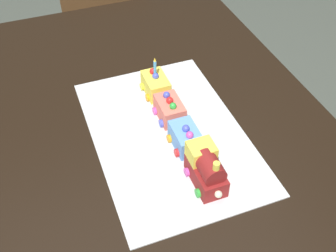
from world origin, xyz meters
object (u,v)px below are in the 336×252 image
dining_table (151,145)px  cake_car_caboose_sky_blue (186,138)px  cake_car_flatbed_coral (170,109)px  chair (105,21)px  cake_car_tanker_lemon (156,85)px  birthday_candle (155,66)px  cake_locomotive (206,168)px

dining_table → cake_car_caboose_sky_blue: size_ratio=14.00×
cake_car_flatbed_coral → cake_car_caboose_sky_blue: bearing=180.0°
chair → cake_car_tanker_lemon: (-0.93, 0.05, 0.30)m
dining_table → chair: size_ratio=1.63×
chair → cake_car_tanker_lemon: chair is taller
cake_car_tanker_lemon → birthday_candle: bearing=0.0°
chair → cake_car_tanker_lemon: 0.98m
dining_table → chair: 1.05m
cake_car_caboose_sky_blue → cake_car_tanker_lemon: 0.24m
chair → birthday_candle: (-0.93, 0.05, 0.37)m
cake_locomotive → cake_car_flatbed_coral: bearing=-0.0°
cake_car_caboose_sky_blue → birthday_candle: birthday_candle is taller
birthday_candle → cake_car_flatbed_coral: bearing=-180.0°
dining_table → cake_locomotive: 0.31m
dining_table → cake_car_flatbed_coral: size_ratio=14.00×
cake_car_tanker_lemon → birthday_candle: birthday_candle is taller
chair → cake_car_tanker_lemon: bearing=92.1°
cake_locomotive → cake_car_caboose_sky_blue: bearing=-0.0°
cake_locomotive → birthday_candle: birthday_candle is taller
chair → cake_car_tanker_lemon: size_ratio=8.60×
dining_table → cake_car_flatbed_coral: 0.15m
chair → cake_car_caboose_sky_blue: size_ratio=8.60×
cake_car_caboose_sky_blue → cake_car_tanker_lemon: same height
dining_table → cake_locomotive: cake_locomotive is taller
cake_locomotive → chair: bearing=-2.2°
dining_table → cake_car_caboose_sky_blue: 0.20m
birthday_candle → cake_locomotive: bearing=180.0°
chair → birthday_candle: birthday_candle is taller
cake_car_caboose_sky_blue → chair: bearing=-2.4°
dining_table → cake_locomotive: bearing=-168.2°
birthday_candle → cake_car_caboose_sky_blue: bearing=-180.0°
dining_table → cake_car_caboose_sky_blue: bearing=-157.7°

